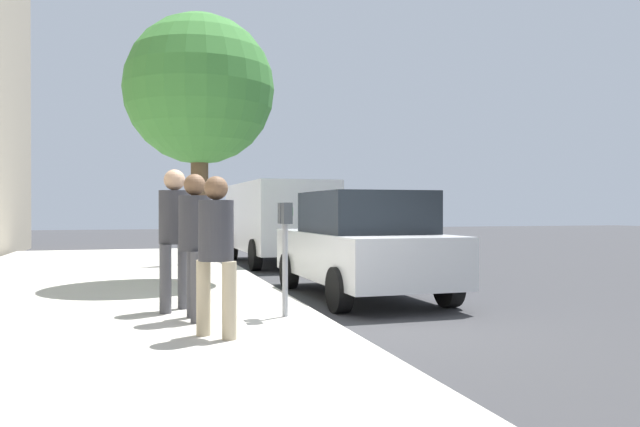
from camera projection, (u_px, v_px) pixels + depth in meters
ground_plane at (320, 324)px, 8.01m from camera, size 80.00×80.00×0.00m
sidewalk_slab at (70, 331)px, 7.18m from camera, size 28.00×6.00×0.15m
parking_meter at (285, 235)px, 7.71m from camera, size 0.36×0.12×1.41m
pedestrian_at_meter at (195, 234)px, 7.48m from camera, size 0.53×0.38×1.75m
pedestrian_bystander at (216, 244)px, 6.46m from camera, size 0.43×0.38×1.67m
parking_officer at (175, 226)px, 8.14m from camera, size 0.47×0.40×1.85m
parked_sedan_near at (362, 244)px, 10.46m from camera, size 4.44×2.05×1.77m
parked_van_far at (277, 217)px, 16.92m from camera, size 5.24×2.21×2.18m
street_tree at (199, 91)px, 11.48m from camera, size 2.75×2.75×4.91m
traffic_signal at (199, 164)px, 15.25m from camera, size 0.24×0.44×3.60m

